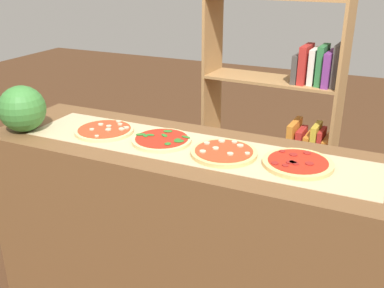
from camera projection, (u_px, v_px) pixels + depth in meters
The scene contains 8 objects.
counter at pixel (192, 236), 2.21m from camera, with size 2.04×0.59×0.96m, color brown.
parchment_paper at pixel (192, 148), 2.02m from camera, with size 1.65×0.36×0.00m, color tan.
pizza_mushroom_0 at pixel (105, 130), 2.21m from camera, with size 0.29×0.29×0.02m.
pizza_spinach_1 at pixel (162, 140), 2.09m from camera, with size 0.28×0.28×0.02m.
pizza_mushroom_2 at pixel (224, 152), 1.95m from camera, with size 0.30×0.30×0.03m.
pizza_pepperoni_3 at pixel (298, 163), 1.84m from camera, with size 0.30×0.30×0.02m.
watermelon at pixel (22, 109), 2.19m from camera, with size 0.23×0.23×0.23m, color #387A33.
bookshelf at pixel (287, 125), 2.93m from camera, with size 0.91×0.34×1.56m.
Camera 1 is at (0.77, -1.69, 1.75)m, focal length 41.19 mm.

